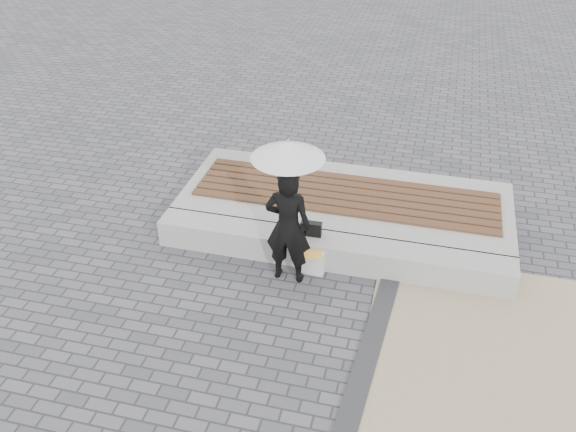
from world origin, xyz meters
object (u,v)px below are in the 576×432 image
object	(u,v)px
seating_ledge	(330,251)
canvas_tote	(312,262)
parasol	(288,150)
handbag	(311,229)
woman	(288,226)

from	to	relation	value
seating_ledge	canvas_tote	xyz separation A→B (m)	(-0.20, -0.28, -0.03)
seating_ledge	parasol	size ratio (longest dim) A/B	4.28
handbag	woman	bearing A→B (deg)	-114.00
parasol	canvas_tote	distance (m)	1.82
parasol	canvas_tote	size ratio (longest dim) A/B	3.39
parasol	handbag	xyz separation A→B (m)	(0.21, 0.50, -1.45)
parasol	handbag	distance (m)	1.55
parasol	canvas_tote	xyz separation A→B (m)	(0.30, 0.18, -1.78)
seating_ledge	parasol	xyz separation A→B (m)	(-0.49, -0.46, 1.76)
woman	handbag	distance (m)	0.63
parasol	canvas_tote	bearing A→B (deg)	31.53
woman	parasol	xyz separation A→B (m)	(0.00, 0.00, 1.12)
handbag	canvas_tote	size ratio (longest dim) A/B	0.85
seating_ledge	woman	distance (m)	0.93
woman	parasol	bearing A→B (deg)	-179.79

